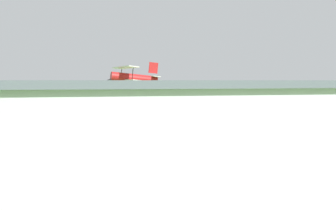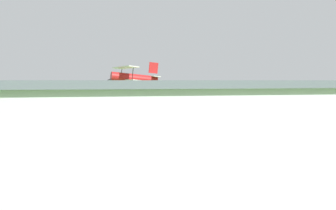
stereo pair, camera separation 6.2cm
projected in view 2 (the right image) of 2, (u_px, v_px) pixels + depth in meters
ground_plane at (140, 136)px, 69.50m from camera, size 400.00×400.00×0.00m
hangar at (315, 141)px, 31.68m from camera, size 39.75×14.08×7.16m
biplane at (132, 77)px, 63.95m from camera, size 6.52×9.34×3.64m
person_by_parked_cars at (12, 163)px, 41.58m from camera, size 0.54×0.54×1.56m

